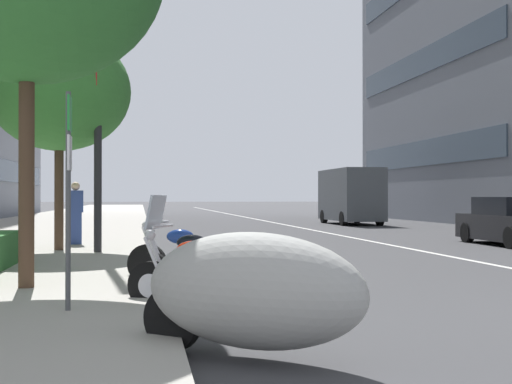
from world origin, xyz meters
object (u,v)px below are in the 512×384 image
(street_lamp_with_banners, at_px, (111,27))
(street_tree_by_lamp_post, at_px, (59,91))
(motorcycle_mid_row, at_px, (189,259))
(motorcycle_nearest_camera, at_px, (203,277))
(parking_sign_by_curb, at_px, (69,173))
(delivery_van_ahead, at_px, (351,195))
(pedestrian_on_plaza, at_px, (75,213))
(motorcycle_far_end_row, at_px, (202,268))
(motorcycle_under_tarp, at_px, (251,291))

(street_lamp_with_banners, distance_m, street_tree_by_lamp_post, 2.06)
(motorcycle_mid_row, bearing_deg, street_lamp_with_banners, -55.16)
(motorcycle_nearest_camera, distance_m, parking_sign_by_curb, 2.10)
(delivery_van_ahead, height_order, street_tree_by_lamp_post, street_tree_by_lamp_post)
(delivery_van_ahead, distance_m, street_tree_by_lamp_post, 21.99)
(street_tree_by_lamp_post, xyz_separation_m, pedestrian_on_plaza, (2.05, -0.20, -3.00))
(motorcycle_mid_row, xyz_separation_m, street_lamp_with_banners, (5.23, 1.48, 5.01))
(street_tree_by_lamp_post, bearing_deg, parking_sign_by_curb, -172.89)
(motorcycle_nearest_camera, relative_size, delivery_van_ahead, 0.36)
(motorcycle_mid_row, height_order, street_lamp_with_banners, street_lamp_with_banners)
(motorcycle_mid_row, relative_size, delivery_van_ahead, 0.37)
(motorcycle_far_end_row, bearing_deg, street_tree_by_lamp_post, -48.32)
(street_lamp_with_banners, bearing_deg, motorcycle_mid_row, -164.22)
(motorcycle_mid_row, relative_size, street_tree_by_lamp_post, 0.38)
(motorcycle_mid_row, bearing_deg, motorcycle_far_end_row, 113.18)
(street_tree_by_lamp_post, bearing_deg, delivery_van_ahead, -36.09)
(motorcycle_under_tarp, xyz_separation_m, pedestrian_on_plaza, (13.39, 2.70, 0.39))
(motorcycle_far_end_row, relative_size, street_tree_by_lamp_post, 0.40)
(motorcycle_under_tarp, distance_m, street_tree_by_lamp_post, 12.19)
(motorcycle_far_end_row, bearing_deg, pedestrian_on_plaza, -53.80)
(delivery_van_ahead, bearing_deg, motorcycle_far_end_row, 158.30)
(street_tree_by_lamp_post, bearing_deg, motorcycle_under_tarp, -165.63)
(parking_sign_by_curb, bearing_deg, motorcycle_under_tarp, -140.39)
(motorcycle_under_tarp, height_order, parking_sign_by_curb, parking_sign_by_curb)
(motorcycle_under_tarp, bearing_deg, motorcycle_far_end_row, -50.44)
(delivery_van_ahead, bearing_deg, motorcycle_nearest_camera, 159.13)
(motorcycle_under_tarp, height_order, motorcycle_nearest_camera, motorcycle_nearest_camera)
(motorcycle_under_tarp, distance_m, motorcycle_mid_row, 5.33)
(motorcycle_under_tarp, height_order, street_lamp_with_banners, street_lamp_with_banners)
(motorcycle_mid_row, xyz_separation_m, pedestrian_on_plaza, (8.06, 2.53, 0.59))
(motorcycle_mid_row, distance_m, pedestrian_on_plaza, 8.47)
(motorcycle_under_tarp, height_order, delivery_van_ahead, delivery_van_ahead)
(pedestrian_on_plaza, bearing_deg, street_lamp_with_banners, -168.45)
(motorcycle_nearest_camera, bearing_deg, parking_sign_by_curb, 44.78)
(street_lamp_with_banners, bearing_deg, motorcycle_nearest_camera, -169.45)
(parking_sign_by_curb, bearing_deg, motorcycle_far_end_row, -41.43)
(motorcycle_far_end_row, relative_size, parking_sign_by_curb, 0.85)
(motorcycle_far_end_row, bearing_deg, motorcycle_under_tarp, 111.56)
(parking_sign_by_curb, bearing_deg, motorcycle_nearest_camera, -70.76)
(parking_sign_by_curb, relative_size, pedestrian_on_plaza, 1.46)
(parking_sign_by_curb, bearing_deg, motorcycle_mid_row, -26.36)
(motorcycle_far_end_row, distance_m, street_lamp_with_banners, 8.38)
(parking_sign_by_curb, bearing_deg, pedestrian_on_plaza, 4.80)
(motorcycle_mid_row, height_order, parking_sign_by_curb, parking_sign_by_curb)
(motorcycle_nearest_camera, distance_m, delivery_van_ahead, 28.23)
(motorcycle_far_end_row, xyz_separation_m, street_tree_by_lamp_post, (7.32, 2.83, 3.60))
(motorcycle_mid_row, height_order, pedestrian_on_plaza, pedestrian_on_plaza)
(motorcycle_under_tarp, height_order, motorcycle_far_end_row, motorcycle_under_tarp)
(motorcycle_nearest_camera, xyz_separation_m, motorcycle_mid_row, (2.65, -0.01, -0.01))
(motorcycle_far_end_row, height_order, street_tree_by_lamp_post, street_tree_by_lamp_post)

